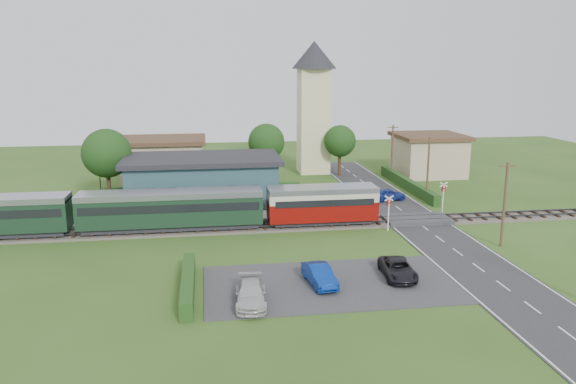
{
  "coord_description": "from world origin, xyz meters",
  "views": [
    {
      "loc": [
        -9.53,
        -46.95,
        14.67
      ],
      "look_at": [
        -2.03,
        4.0,
        2.86
      ],
      "focal_mm": 35.0,
      "sensor_mm": 36.0,
      "label": 1
    }
  ],
  "objects": [
    {
      "name": "pedestrian_near",
      "position": [
        -3.22,
        4.84,
        1.19
      ],
      "size": [
        0.62,
        0.49,
        1.47
      ],
      "primitive_type": "imported",
      "rotation": [
        0.0,
        0.0,
        2.85
      ],
      "color": "gray",
      "rests_on": "platform"
    },
    {
      "name": "station_building",
      "position": [
        -10.0,
        10.99,
        2.69
      ],
      "size": [
        16.0,
        9.0,
        5.3
      ],
      "color": "#2D5561",
      "rests_on": "ground"
    },
    {
      "name": "ground",
      "position": [
        0.0,
        0.0,
        0.0
      ],
      "size": [
        120.0,
        120.0,
        0.0
      ],
      "primitive_type": "plane",
      "color": "#2D4C19"
    },
    {
      "name": "church_tower",
      "position": [
        5.0,
        28.0,
        10.23
      ],
      "size": [
        6.0,
        6.0,
        17.6
      ],
      "color": "beige",
      "rests_on": "ground"
    },
    {
      "name": "car_park_silver",
      "position": [
        -7.09,
        -14.5,
        0.74
      ],
      "size": [
        2.15,
        4.68,
        1.33
      ],
      "primitive_type": "imported",
      "rotation": [
        0.0,
        0.0,
        -0.06
      ],
      "color": "silver",
      "rests_on": "car_park"
    },
    {
      "name": "streetlamp_west",
      "position": [
        -22.0,
        20.0,
        3.04
      ],
      "size": [
        0.3,
        0.3,
        5.15
      ],
      "color": "#3F3F47",
      "rests_on": "ground"
    },
    {
      "name": "crossing_signal_far",
      "position": [
        13.6,
        4.39,
        2.14
      ],
      "size": [
        0.84,
        0.28,
        3.28
      ],
      "color": "silver",
      "rests_on": "ground"
    },
    {
      "name": "car_park",
      "position": [
        -1.5,
        -12.0,
        0.04
      ],
      "size": [
        17.0,
        9.0,
        0.08
      ],
      "primitive_type": "cube",
      "color": "#333335",
      "rests_on": "ground"
    },
    {
      "name": "hedge_roadside",
      "position": [
        14.2,
        16.0,
        0.6
      ],
      "size": [
        0.8,
        18.0,
        1.2
      ],
      "primitive_type": "cube",
      "color": "#193814",
      "rests_on": "ground"
    },
    {
      "name": "tree_c",
      "position": [
        8.0,
        25.0,
        4.65
      ],
      "size": [
        4.2,
        4.2,
        6.78
      ],
      "color": "#332316",
      "rests_on": "ground"
    },
    {
      "name": "equipment_hut",
      "position": [
        -18.0,
        5.2,
        1.75
      ],
      "size": [
        2.3,
        2.3,
        2.55
      ],
      "color": "beige",
      "rests_on": "platform"
    },
    {
      "name": "house_east",
      "position": [
        20.0,
        24.0,
        2.8
      ],
      "size": [
        8.8,
        8.8,
        5.5
      ],
      "color": "tan",
      "rests_on": "ground"
    },
    {
      "name": "road",
      "position": [
        10.0,
        0.0,
        0.03
      ],
      "size": [
        6.0,
        70.0,
        0.05
      ],
      "primitive_type": "cube",
      "color": "#28282B",
      "rests_on": "ground"
    },
    {
      "name": "platform",
      "position": [
        -10.0,
        5.2,
        0.23
      ],
      "size": [
        30.0,
        3.0,
        0.45
      ],
      "primitive_type": "cube",
      "color": "gray",
      "rests_on": "ground"
    },
    {
      "name": "tree_b",
      "position": [
        -2.0,
        23.0,
        5.02
      ],
      "size": [
        4.6,
        4.6,
        7.34
      ],
      "color": "#332316",
      "rests_on": "ground"
    },
    {
      "name": "car_on_road",
      "position": [
        9.91,
        10.41,
        0.73
      ],
      "size": [
        4.22,
        2.4,
        1.35
      ],
      "primitive_type": "imported",
      "rotation": [
        0.0,
        0.0,
        1.78
      ],
      "color": "navy",
      "rests_on": "road"
    },
    {
      "name": "utility_pole_c",
      "position": [
        14.2,
        10.0,
        3.63
      ],
      "size": [
        1.4,
        0.22,
        7.0
      ],
      "color": "#473321",
      "rests_on": "ground"
    },
    {
      "name": "hedge_station",
      "position": [
        -10.0,
        15.5,
        0.65
      ],
      "size": [
        22.0,
        0.8,
        1.3
      ],
      "primitive_type": "cube",
      "color": "#193814",
      "rests_on": "ground"
    },
    {
      "name": "train",
      "position": [
        -15.94,
        2.0,
        2.18
      ],
      "size": [
        43.2,
        2.9,
        3.4
      ],
      "color": "#232328",
      "rests_on": "ground"
    },
    {
      "name": "utility_pole_d",
      "position": [
        14.2,
        22.0,
        3.63
      ],
      "size": [
        1.4,
        0.22,
        7.0
      ],
      "color": "#473321",
      "rests_on": "ground"
    },
    {
      "name": "car_park_blue",
      "position": [
        -2.24,
        -12.03,
        0.75
      ],
      "size": [
        1.95,
        4.23,
        1.34
      ],
      "primitive_type": "imported",
      "rotation": [
        0.0,
        0.0,
        0.13
      ],
      "color": "navy",
      "rests_on": "car_park"
    },
    {
      "name": "crossing_signal_near",
      "position": [
        6.4,
        -0.41,
        2.14
      ],
      "size": [
        0.84,
        0.28,
        3.28
      ],
      "color": "silver",
      "rests_on": "ground"
    },
    {
      "name": "streetlamp_east",
      "position": [
        16.0,
        27.0,
        3.04
      ],
      "size": [
        0.3,
        0.3,
        5.15
      ],
      "color": "#3F3F47",
      "rests_on": "ground"
    },
    {
      "name": "utility_pole_b",
      "position": [
        14.2,
        -6.0,
        3.63
      ],
      "size": [
        1.4,
        0.22,
        7.0
      ],
      "color": "#473321",
      "rests_on": "ground"
    },
    {
      "name": "tree_a",
      "position": [
        -20.0,
        14.0,
        5.38
      ],
      "size": [
        5.2,
        5.2,
        8.0
      ],
      "color": "#332316",
      "rests_on": "ground"
    },
    {
      "name": "hedge_carpark",
      "position": [
        -11.0,
        -12.0,
        0.6
      ],
      "size": [
        0.8,
        9.0,
        1.2
      ],
      "primitive_type": "cube",
      "color": "#193814",
      "rests_on": "ground"
    },
    {
      "name": "crossing_deck",
      "position": [
        10.0,
        2.0,
        0.23
      ],
      "size": [
        6.2,
        3.4,
        0.45
      ],
      "primitive_type": "cube",
      "color": "#333335",
      "rests_on": "ground"
    },
    {
      "name": "railway_track",
      "position": [
        0.0,
        2.0,
        0.11
      ],
      "size": [
        76.0,
        3.2,
        0.49
      ],
      "color": "#4C443D",
      "rests_on": "ground"
    },
    {
      "name": "pedestrian_far",
      "position": [
        -14.94,
        4.92,
        1.38
      ],
      "size": [
        1.01,
        1.11,
        1.85
      ],
      "primitive_type": "imported",
      "rotation": [
        0.0,
        0.0,
        2.0
      ],
      "color": "gray",
      "rests_on": "platform"
    },
    {
      "name": "house_west",
      "position": [
        -15.0,
        25.0,
        2.79
      ],
      "size": [
        10.8,
        8.8,
        5.5
      ],
      "color": "tan",
      "rests_on": "ground"
    },
    {
      "name": "car_park_dark",
      "position": [
        3.43,
        -11.55,
        0.7
      ],
      "size": [
        2.41,
        4.6,
        1.24
      ],
      "primitive_type": "imported",
      "rotation": [
        0.0,
        0.0,
        -0.08
      ],
      "color": "black",
      "rests_on": "car_park"
    }
  ]
}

